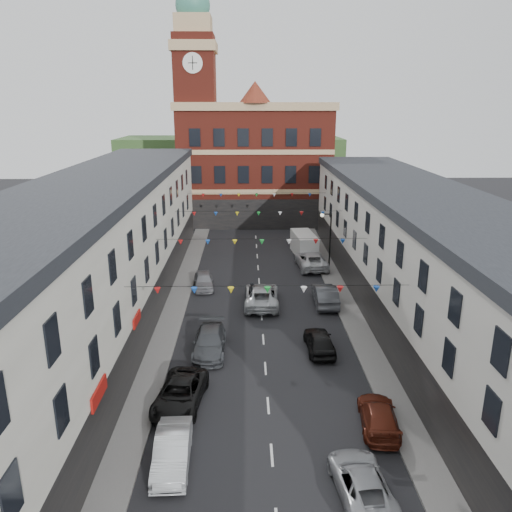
{
  "coord_description": "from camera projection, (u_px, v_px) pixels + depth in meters",
  "views": [
    {
      "loc": [
        -1.11,
        -31.55,
        15.66
      ],
      "look_at": [
        -0.39,
        6.5,
        4.12
      ],
      "focal_mm": 35.0,
      "sensor_mm": 36.0,
      "label": 1
    }
  ],
  "objects": [
    {
      "name": "clock_tower",
      "position": [
        196.0,
        111.0,
        63.77
      ],
      "size": [
        5.6,
        5.6,
        30.0
      ],
      "color": "maroon",
      "rests_on": "ground"
    },
    {
      "name": "moving_car",
      "position": [
        262.0,
        295.0,
        40.55
      ],
      "size": [
        2.87,
        5.97,
        1.64
      ],
      "primitive_type": "imported",
      "rotation": [
        0.0,
        0.0,
        3.12
      ],
      "color": "#B6BABE",
      "rests_on": "ground"
    },
    {
      "name": "terrace_left",
      "position": [
        90.0,
        263.0,
        33.95
      ],
      "size": [
        8.4,
        56.0,
        10.7
      ],
      "color": "beige",
      "rests_on": "ground"
    },
    {
      "name": "ground",
      "position": [
        263.0,
        339.0,
        34.76
      ],
      "size": [
        160.0,
        160.0,
        0.0
      ],
      "primitive_type": "plane",
      "color": "black",
      "rests_on": "ground"
    },
    {
      "name": "car_right_f",
      "position": [
        311.0,
        260.0,
        49.83
      ],
      "size": [
        3.1,
        6.03,
        1.63
      ],
      "primitive_type": "imported",
      "rotation": [
        0.0,
        0.0,
        3.21
      ],
      "color": "silver",
      "rests_on": "ground"
    },
    {
      "name": "car_right_e",
      "position": [
        325.0,
        295.0,
        40.71
      ],
      "size": [
        1.76,
        4.96,
        1.63
      ],
      "primitive_type": "imported",
      "rotation": [
        0.0,
        0.0,
        3.13
      ],
      "color": "#43454A",
      "rests_on": "ground"
    },
    {
      "name": "car_right_d",
      "position": [
        320.0,
        341.0,
        32.92
      ],
      "size": [
        1.84,
        4.31,
        1.45
      ],
      "primitive_type": "imported",
      "rotation": [
        0.0,
        0.0,
        3.17
      ],
      "color": "black",
      "rests_on": "ground"
    },
    {
      "name": "distant_hill",
      "position": [
        231.0,
        165.0,
        92.55
      ],
      "size": [
        40.0,
        14.0,
        10.0
      ],
      "primitive_type": "cube",
      "color": "#305125",
      "rests_on": "ground"
    },
    {
      "name": "civic_building",
      "position": [
        254.0,
        162.0,
        68.7
      ],
      "size": [
        20.6,
        13.3,
        18.5
      ],
      "color": "maroon",
      "rests_on": "ground"
    },
    {
      "name": "terrace_right",
      "position": [
        433.0,
        268.0,
        34.52
      ],
      "size": [
        8.4,
        56.0,
        9.7
      ],
      "color": "beige",
      "rests_on": "ground"
    },
    {
      "name": "pavement_left",
      "position": [
        168.0,
        327.0,
        36.52
      ],
      "size": [
        1.8,
        64.0,
        0.15
      ],
      "primitive_type": "cube",
      "color": "#605E5B",
      "rests_on": "ground"
    },
    {
      "name": "pedestrian",
      "position": [
        252.0,
        294.0,
        40.56
      ],
      "size": [
        0.81,
        0.67,
        1.93
      ],
      "primitive_type": "imported",
      "rotation": [
        0.0,
        0.0,
        -0.33
      ],
      "color": "black",
      "rests_on": "ground"
    },
    {
      "name": "street_lamp",
      "position": [
        328.0,
        235.0,
        47.14
      ],
      "size": [
        1.1,
        0.36,
        6.0
      ],
      "color": "black",
      "rests_on": "ground"
    },
    {
      "name": "car_right_c",
      "position": [
        379.0,
        416.0,
        25.14
      ],
      "size": [
        2.28,
        4.61,
        1.29
      ],
      "primitive_type": "imported",
      "rotation": [
        0.0,
        0.0,
        3.03
      ],
      "color": "#561E11",
      "rests_on": "ground"
    },
    {
      "name": "car_left_e",
      "position": [
        204.0,
        281.0,
        44.32
      ],
      "size": [
        2.14,
        4.33,
        1.42
      ],
      "primitive_type": "imported",
      "rotation": [
        0.0,
        0.0,
        0.11
      ],
      "color": "gray",
      "rests_on": "ground"
    },
    {
      "name": "white_van",
      "position": [
        304.0,
        244.0,
        54.1
      ],
      "size": [
        2.61,
        5.53,
        2.36
      ],
      "primitive_type": "cube",
      "rotation": [
        0.0,
        0.0,
        0.11
      ],
      "color": "silver",
      "rests_on": "ground"
    },
    {
      "name": "car_left_b",
      "position": [
        172.0,
        451.0,
        22.48
      ],
      "size": [
        1.72,
        4.48,
        1.46
      ],
      "primitive_type": "imported",
      "rotation": [
        0.0,
        0.0,
        0.04
      ],
      "color": "silver",
      "rests_on": "ground"
    },
    {
      "name": "pavement_right",
      "position": [
        356.0,
        326.0,
        36.77
      ],
      "size": [
        1.8,
        64.0,
        0.15
      ],
      "primitive_type": "cube",
      "color": "#605E5B",
      "rests_on": "ground"
    },
    {
      "name": "car_left_d",
      "position": [
        210.0,
        342.0,
        32.75
      ],
      "size": [
        2.11,
        5.12,
        1.48
      ],
      "primitive_type": "imported",
      "rotation": [
        0.0,
        0.0,
        -0.01
      ],
      "color": "#42454A",
      "rests_on": "ground"
    },
    {
      "name": "car_left_c",
      "position": [
        180.0,
        394.0,
        26.94
      ],
      "size": [
        2.96,
        5.36,
        1.42
      ],
      "primitive_type": "imported",
      "rotation": [
        0.0,
        0.0,
        -0.12
      ],
      "color": "black",
      "rests_on": "ground"
    },
    {
      "name": "car_right_b",
      "position": [
        361.0,
        482.0,
        20.72
      ],
      "size": [
        2.48,
        4.73,
        1.27
      ],
      "primitive_type": "imported",
      "rotation": [
        0.0,
        0.0,
        3.22
      ],
      "color": "#96979D",
      "rests_on": "ground"
    }
  ]
}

